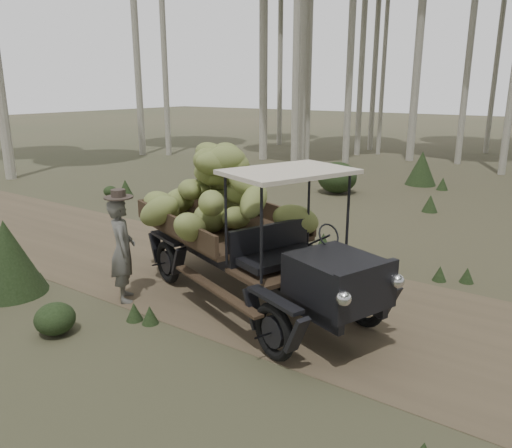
% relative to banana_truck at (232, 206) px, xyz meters
% --- Properties ---
extents(ground, '(120.00, 120.00, 0.00)m').
position_rel_banana_truck_xyz_m(ground, '(2.76, 0.25, -1.58)').
color(ground, '#473D2B').
rests_on(ground, ground).
extents(dirt_track, '(70.00, 4.00, 0.01)m').
position_rel_banana_truck_xyz_m(dirt_track, '(2.76, 0.25, -1.57)').
color(dirt_track, brown).
rests_on(dirt_track, ground).
extents(banana_truck, '(5.63, 3.47, 2.72)m').
position_rel_banana_truck_xyz_m(banana_truck, '(0.00, 0.00, 0.00)').
color(banana_truck, black).
rests_on(banana_truck, ground).
extents(farmer, '(0.79, 0.76, 1.97)m').
position_rel_banana_truck_xyz_m(farmer, '(-1.24, -1.48, -0.64)').
color(farmer, '#56554F').
rests_on(farmer, ground).
extents(undergrowth, '(21.91, 23.65, 1.37)m').
position_rel_banana_truck_xyz_m(undergrowth, '(2.76, 0.93, -1.06)').
color(undergrowth, '#233319').
rests_on(undergrowth, ground).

